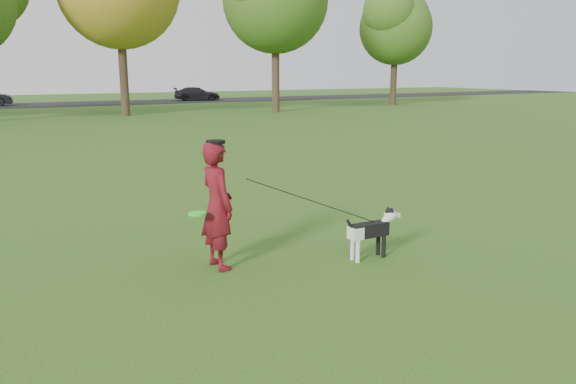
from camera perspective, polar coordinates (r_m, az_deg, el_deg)
ground at (r=7.94m, az=-0.71°, el=-6.62°), size 120.00×120.00×0.00m
road at (r=46.83m, az=-24.73°, el=8.03°), size 120.00×7.00×0.02m
man at (r=7.36m, az=-7.20°, el=-1.38°), size 0.45×0.65×1.69m
dog at (r=7.87m, az=8.62°, el=-3.65°), size 0.93×0.19×0.70m
car_right at (r=49.58m, az=-9.24°, el=9.82°), size 4.20×2.58×1.14m
man_held_items at (r=7.61m, az=2.75°, el=-1.02°), size 2.59×0.80×1.23m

